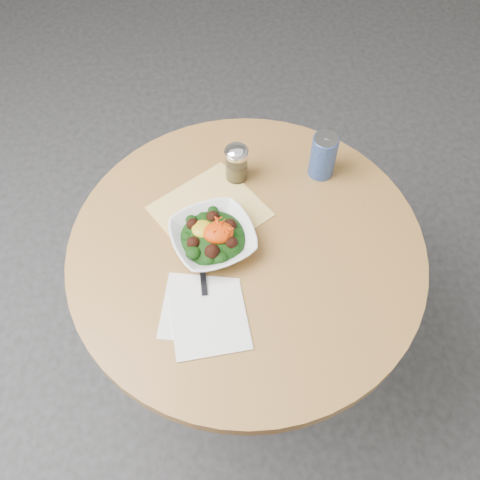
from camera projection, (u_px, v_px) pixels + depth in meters
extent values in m
plane|color=#29292B|center=(244.00, 355.00, 1.97)|extent=(6.00, 6.00, 0.00)
cylinder|color=black|center=(244.00, 354.00, 1.95)|extent=(0.52, 0.52, 0.03)
cylinder|color=black|center=(245.00, 314.00, 1.67)|extent=(0.10, 0.10, 0.71)
cylinder|color=#B27E40|center=(246.00, 250.00, 1.36)|extent=(0.90, 0.90, 0.04)
cube|color=#EAA20C|center=(210.00, 211.00, 1.40)|extent=(0.34, 0.33, 0.00)
cube|color=white|center=(199.00, 308.00, 1.24)|extent=(0.21, 0.21, 0.00)
cube|color=white|center=(209.00, 321.00, 1.22)|extent=(0.18, 0.18, 0.00)
imported|color=white|center=(213.00, 238.00, 1.32)|extent=(0.25, 0.25, 0.05)
ellipsoid|color=black|center=(213.00, 238.00, 1.32)|extent=(0.17, 0.17, 0.06)
ellipsoid|color=gold|center=(202.00, 229.00, 1.31)|extent=(0.05, 0.05, 0.02)
ellipsoid|color=#DB4804|center=(218.00, 232.00, 1.30)|extent=(0.08, 0.06, 0.03)
cube|color=black|center=(203.00, 272.00, 1.29)|extent=(0.02, 0.13, 0.00)
cube|color=black|center=(201.00, 236.00, 1.35)|extent=(0.03, 0.07, 0.00)
cylinder|color=silver|center=(237.00, 165.00, 1.42)|extent=(0.06, 0.06, 0.09)
cylinder|color=olive|center=(237.00, 170.00, 1.44)|extent=(0.05, 0.05, 0.05)
cylinder|color=silver|center=(236.00, 152.00, 1.38)|extent=(0.06, 0.06, 0.01)
ellipsoid|color=silver|center=(236.00, 151.00, 1.38)|extent=(0.06, 0.06, 0.03)
cylinder|color=navy|center=(323.00, 156.00, 1.42)|extent=(0.07, 0.07, 0.13)
cylinder|color=silver|center=(326.00, 139.00, 1.36)|extent=(0.07, 0.07, 0.00)
cube|color=silver|center=(327.00, 135.00, 1.36)|extent=(0.02, 0.02, 0.00)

